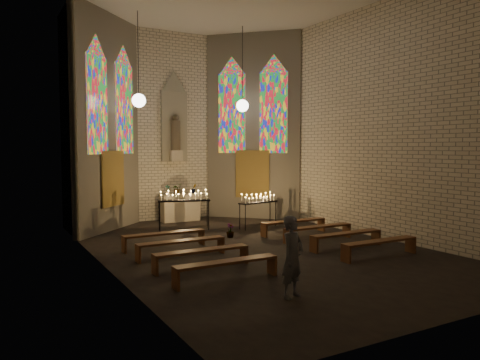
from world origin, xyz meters
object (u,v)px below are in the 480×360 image
altar (180,207)px  visitor (292,257)px  votive_stand_right (258,200)px  votive_stand_left (184,198)px  aisle_flower_pot (230,231)px

altar → visitor: (-1.55, -9.25, 0.24)m
altar → votive_stand_right: votive_stand_right is taller
altar → votive_stand_right: bearing=-56.5°
votive_stand_left → visitor: bearing=-80.8°
altar → visitor: size_ratio=0.94×
aisle_flower_pot → votive_stand_right: votive_stand_right is taller
votive_stand_left → votive_stand_right: votive_stand_left is taller
votive_stand_right → visitor: bearing=-128.3°
aisle_flower_pot → votive_stand_right: size_ratio=0.28×
votive_stand_left → altar: bearing=88.8°
altar → aisle_flower_pot: 3.77m
visitor → aisle_flower_pot: bearing=51.3°
visitor → votive_stand_right: bearing=41.4°
votive_stand_right → visitor: 7.38m
votive_stand_right → aisle_flower_pot: bearing=-158.2°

